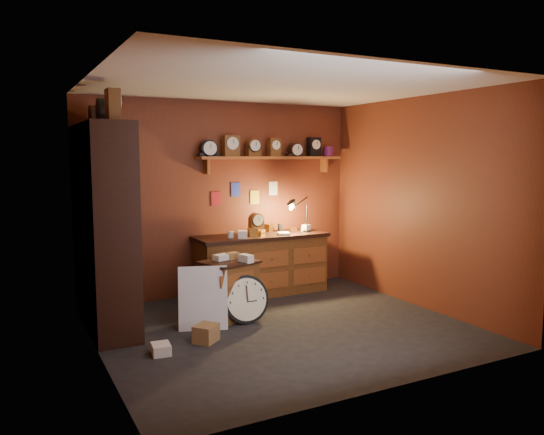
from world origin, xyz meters
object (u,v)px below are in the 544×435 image
Objects in this scene: workbench at (261,261)px; big_round_clock at (246,299)px; shelving_unit at (101,218)px; low_cabinet at (229,287)px.

workbench reaches higher than big_round_clock.
shelving_unit is 3.28× the size of low_cabinet.
low_cabinet is at bearing -13.55° from shelving_unit.
workbench is 2.41× the size of low_cabinet.
low_cabinet is 0.30m from big_round_clock.
low_cabinet is 1.39× the size of big_round_clock.
big_round_clock is (0.10, -0.27, -0.10)m from low_cabinet.
workbench is (2.25, 0.49, -0.78)m from shelving_unit.
shelving_unit is at bearing -167.60° from workbench.
low_cabinet is at bearing 109.70° from big_round_clock.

